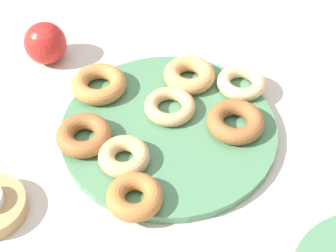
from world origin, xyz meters
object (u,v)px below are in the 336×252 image
Objects in this scene: donut_2 at (236,122)px; apple at (45,43)px; donut_3 at (189,75)px; donut_5 at (241,83)px; donut_6 at (124,156)px; donut_1 at (170,106)px; donut_7 at (84,135)px; donut_plate at (169,128)px; donut_4 at (99,84)px; donut_0 at (135,197)px.

donut_2 is 0.38m from apple.
donut_3 is 1.15× the size of apple.
donut_5 is 0.25m from donut_6.
donut_2 is 0.13m from donut_3.
donut_1 is 0.15m from donut_7.
donut_plate is 3.69× the size of donut_4.
apple reaches higher than donut_6.
donut_3 is (-0.03, -0.08, 0.00)m from donut_1.
donut_4 is (0.15, 0.03, -0.00)m from donut_3.
donut_3 is (0.07, -0.11, 0.00)m from donut_2.
donut_1 is at bearing 159.70° from donut_4.
apple is (0.17, -0.25, 0.01)m from donut_6.
donut_2 is at bearing 161.15° from donut_4.
donut_plate is at bearing -162.67° from donut_7.
donut_5 is 0.36m from apple.
donut_2 is at bearing 162.88° from donut_1.
donut_7 is (0.01, 0.12, -0.00)m from donut_4.
donut_4 is 0.24m from donut_5.
donut_4 is (0.23, -0.08, 0.00)m from donut_2.
donut_0 is 0.21m from donut_2.
donut_7 reaches higher than donut_5.
donut_2 is 0.24m from donut_7.
apple reaches higher than donut_7.
donut_2 is 0.97× the size of donut_4.
donut_2 is 0.10m from donut_5.
donut_7 is at bearing 87.12° from donut_4.
donut_2 is 1.18× the size of apple.
donut_6 is (-0.06, 0.15, -0.00)m from donut_4.
donut_6 is (0.02, -0.07, -0.00)m from donut_0.
donut_6 is at bearing 59.92° from donut_1.
donut_6 is (0.06, 0.11, 0.00)m from donut_1.
donut_1 is at bearing 68.49° from donut_3.
donut_0 is at bearing 110.05° from donut_4.
donut_4 is 1.13× the size of donut_5.
donut_5 is (-0.24, -0.02, -0.00)m from donut_4.
donut_7 is at bearing 17.33° from donut_plate.
donut_1 is at bearing -91.00° from donut_plate.
donut_7 is at bearing -30.03° from donut_6.
donut_plate is at bearing 89.00° from donut_1.
apple is (0.10, -0.21, 0.01)m from donut_7.
donut_0 reaches higher than donut_plate.
donut_2 is at bearing 81.43° from donut_5.
donut_4 is at bearing 139.28° from apple.
donut_6 is 0.08m from donut_7.
donut_1 is 0.95× the size of donut_3.
apple is (0.26, -0.07, 0.01)m from donut_3.
donut_4 is (0.08, -0.23, 0.00)m from donut_0.
donut_7 is at bearing 28.88° from donut_1.
donut_7 is (0.07, -0.04, 0.00)m from donut_6.
donut_7 is 1.11× the size of apple.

